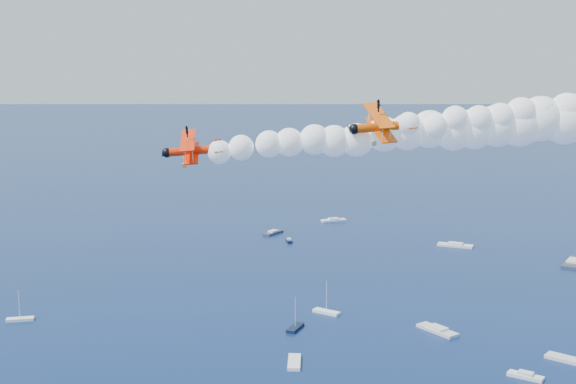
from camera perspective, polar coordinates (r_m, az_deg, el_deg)
The scene contains 4 objects.
biplane_lead at distance 86.82m, azimuth 6.96°, elevation 4.77°, with size 7.40×8.30×5.00m, color #E14E04, non-canonical shape.
biplane_trail at distance 87.08m, azimuth -6.93°, elevation 3.03°, with size 6.75×7.57×4.56m, color #FF2705, non-canonical shape.
smoke_trail_trail at distance 89.65m, azimuth 10.20°, elevation 4.41°, with size 42.93×34.62×9.90m, color white, non-canonical shape.
spectator_boats at distance 194.22m, azimuth 16.99°, elevation -9.22°, with size 208.93×190.01×0.70m.
Camera 1 is at (50.25, -48.69, 62.99)m, focal length 48.57 mm.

